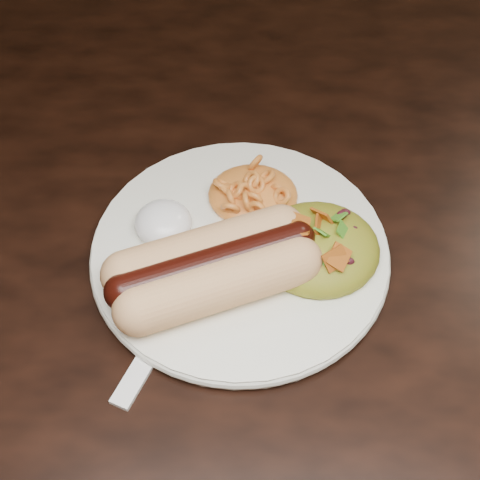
{
  "coord_description": "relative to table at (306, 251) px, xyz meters",
  "views": [
    {
      "loc": [
        -0.05,
        -0.43,
        1.23
      ],
      "look_at": [
        -0.06,
        -0.08,
        0.77
      ],
      "focal_mm": 55.0,
      "sensor_mm": 36.0,
      "label": 1
    }
  ],
  "objects": [
    {
      "name": "table",
      "position": [
        0.0,
        0.0,
        0.0
      ],
      "size": [
        1.6,
        0.9,
        0.75
      ],
      "color": "black",
      "rests_on": "floor"
    },
    {
      "name": "sour_cream",
      "position": [
        -0.12,
        -0.06,
        0.12
      ],
      "size": [
        0.06,
        0.06,
        0.03
      ],
      "primitive_type": "ellipsoid",
      "rotation": [
        0.0,
        0.0,
        -0.25
      ],
      "color": "white",
      "rests_on": "plate"
    },
    {
      "name": "hotdog",
      "position": [
        -0.08,
        -0.11,
        0.13
      ],
      "size": [
        0.14,
        0.12,
        0.04
      ],
      "rotation": [
        0.0,
        0.0,
        0.4
      ],
      "color": "#FCB76A",
      "rests_on": "plate"
    },
    {
      "name": "taco_salad",
      "position": [
        -0.0,
        -0.08,
        0.12
      ],
      "size": [
        0.1,
        0.09,
        0.04
      ],
      "rotation": [
        0.0,
        0.0,
        0.07
      ],
      "color": "#C56C21",
      "rests_on": "plate"
    },
    {
      "name": "plate",
      "position": [
        -0.06,
        -0.08,
        0.1
      ],
      "size": [
        0.26,
        0.26,
        0.01
      ],
      "primitive_type": "cylinder",
      "rotation": [
        0.0,
        0.0,
        0.1
      ],
      "color": "white",
      "rests_on": "table"
    },
    {
      "name": "fork",
      "position": [
        -0.12,
        -0.17,
        0.09
      ],
      "size": [
        0.07,
        0.13,
        0.0
      ],
      "primitive_type": "cube",
      "rotation": [
        0.0,
        0.0,
        -0.39
      ],
      "color": "white",
      "rests_on": "table"
    },
    {
      "name": "mac_and_cheese",
      "position": [
        -0.05,
        -0.02,
        0.12
      ],
      "size": [
        0.09,
        0.09,
        0.03
      ],
      "primitive_type": "ellipsoid",
      "rotation": [
        0.0,
        0.0,
        -0.26
      ],
      "color": "#E69F48",
      "rests_on": "plate"
    }
  ]
}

